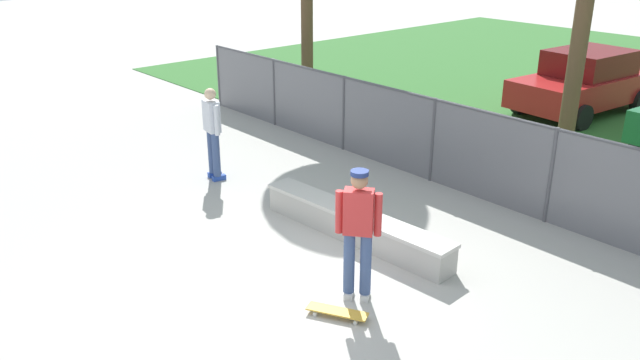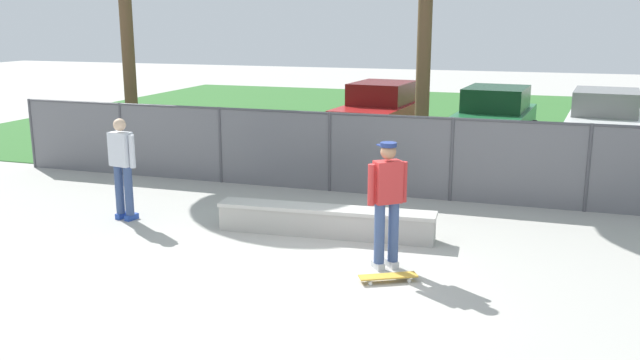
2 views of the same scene
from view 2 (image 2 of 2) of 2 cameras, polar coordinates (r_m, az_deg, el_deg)
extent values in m
plane|color=#ADAAA3|center=(9.64, -0.41, -7.96)|extent=(80.00, 80.00, 0.00)
cube|color=#336B2D|center=(23.88, 11.14, 4.68)|extent=(29.44, 20.00, 0.02)
cube|color=#A8A59E|center=(11.29, 0.45, -3.61)|extent=(3.61, 0.67, 0.42)
cube|color=beige|center=(11.22, 0.45, -2.44)|extent=(3.66, 0.71, 0.06)
cube|color=beige|center=(9.89, 4.86, -7.12)|extent=(0.25, 0.27, 0.10)
cube|color=beige|center=(9.98, 6.01, -6.95)|extent=(0.25, 0.27, 0.10)
cylinder|color=#384C7A|center=(9.71, 4.99, -4.47)|extent=(0.15, 0.15, 0.88)
cylinder|color=#384C7A|center=(9.80, 6.16, -4.32)|extent=(0.15, 0.15, 0.88)
cube|color=red|center=(9.55, 5.68, -0.16)|extent=(0.43, 0.41, 0.60)
cylinder|color=red|center=(9.45, 4.31, -0.40)|extent=(0.10, 0.10, 0.58)
cylinder|color=red|center=(9.67, 7.01, -0.15)|extent=(0.10, 0.10, 0.58)
sphere|color=#9E7051|center=(9.46, 5.74, 2.37)|extent=(0.22, 0.22, 0.22)
cylinder|color=navy|center=(9.45, 5.75, 2.97)|extent=(0.23, 0.23, 0.06)
cube|color=navy|center=(9.56, 5.40, 2.95)|extent=(0.23, 0.22, 0.02)
cube|color=gold|center=(9.43, 5.72, -8.00)|extent=(0.80, 0.56, 0.02)
cube|color=#B2B2B7|center=(9.51, 7.31, -7.97)|extent=(0.12, 0.15, 0.02)
cube|color=#B2B2B7|center=(9.37, 4.10, -8.23)|extent=(0.12, 0.15, 0.02)
cylinder|color=silver|center=(9.44, 7.46, -8.35)|extent=(0.06, 0.05, 0.05)
cylinder|color=silver|center=(9.60, 7.15, -7.99)|extent=(0.06, 0.05, 0.05)
cylinder|color=silver|center=(9.30, 4.22, -8.62)|extent=(0.06, 0.05, 0.05)
cylinder|color=silver|center=(9.46, 3.97, -8.24)|extent=(0.06, 0.05, 0.05)
cylinder|color=#4C4C51|center=(17.73, -22.95, 3.61)|extent=(0.07, 0.07, 1.66)
cylinder|color=#4C4C51|center=(16.21, -16.27, 3.31)|extent=(0.07, 0.07, 1.66)
cylinder|color=#4C4C51|center=(14.96, -8.34, 2.90)|extent=(0.07, 0.07, 1.66)
cylinder|color=#4C4C51|center=(14.04, 0.81, 2.36)|extent=(0.07, 0.07, 1.66)
cylinder|color=#4C4C51|center=(13.52, 10.95, 1.69)|extent=(0.07, 0.07, 1.66)
cylinder|color=#4C4C51|center=(13.45, 21.52, 0.94)|extent=(0.07, 0.07, 1.66)
cylinder|color=#4C4C51|center=(13.59, 5.86, 5.34)|extent=(17.44, 0.05, 0.05)
cube|color=slate|center=(13.72, 5.79, 2.04)|extent=(17.44, 0.01, 1.66)
cylinder|color=brown|center=(18.01, -15.77, 10.46)|extent=(0.32, 0.32, 5.50)
cylinder|color=brown|center=(15.63, 8.68, 10.41)|extent=(0.32, 0.32, 5.48)
cube|color=#B21E1E|center=(20.58, 5.08, 5.38)|extent=(2.17, 4.34, 0.70)
cube|color=#621010|center=(20.64, 5.25, 7.27)|extent=(1.78, 2.24, 0.64)
cylinder|color=black|center=(19.14, 6.38, 3.69)|extent=(0.28, 0.66, 0.64)
cylinder|color=black|center=(19.73, 1.37, 4.06)|extent=(0.28, 0.66, 0.64)
cylinder|color=black|center=(21.61, 8.42, 4.73)|extent=(0.28, 0.66, 0.64)
cylinder|color=black|center=(22.14, 3.91, 5.04)|extent=(0.28, 0.66, 0.64)
cube|color=#1E6638|center=(19.61, 14.35, 4.62)|extent=(2.17, 4.34, 0.70)
cube|color=#10381E|center=(19.67, 14.53, 6.61)|extent=(1.78, 2.24, 0.64)
cylinder|color=black|center=(18.27, 16.40, 2.77)|extent=(0.28, 0.66, 0.64)
cylinder|color=black|center=(18.57, 10.89, 3.23)|extent=(0.28, 0.66, 0.64)
cylinder|color=black|center=(20.83, 17.32, 3.95)|extent=(0.28, 0.66, 0.64)
cylinder|color=black|center=(21.09, 12.45, 4.35)|extent=(0.28, 0.66, 0.64)
cube|color=silver|center=(19.73, 22.62, 4.06)|extent=(2.17, 4.34, 0.70)
cube|color=gray|center=(19.79, 22.81, 6.04)|extent=(1.78, 2.24, 0.64)
cylinder|color=black|center=(18.51, 25.22, 2.16)|extent=(0.28, 0.66, 0.64)
cylinder|color=black|center=(18.53, 19.66, 2.67)|extent=(0.28, 0.66, 0.64)
cylinder|color=black|center=(21.08, 25.06, 3.40)|extent=(0.28, 0.66, 0.64)
cylinder|color=black|center=(21.09, 20.18, 3.85)|extent=(0.28, 0.66, 0.64)
cube|color=#2647A5|center=(12.79, -16.21, -2.86)|extent=(0.15, 0.27, 0.10)
cube|color=#2647A5|center=(12.64, -15.49, -3.00)|extent=(0.15, 0.27, 0.10)
cylinder|color=#384C7A|center=(12.64, -16.44, -0.76)|extent=(0.15, 0.15, 0.88)
cylinder|color=#384C7A|center=(12.49, -15.72, -0.88)|extent=(0.15, 0.15, 0.88)
cube|color=silver|center=(12.41, -16.30, 2.50)|extent=(0.41, 0.28, 0.60)
cylinder|color=silver|center=(12.59, -17.11, 2.50)|extent=(0.10, 0.10, 0.58)
cylinder|color=silver|center=(12.24, -15.45, 2.31)|extent=(0.10, 0.10, 0.58)
sphere|color=beige|center=(12.34, -16.43, 4.46)|extent=(0.22, 0.22, 0.22)
camera|label=1|loc=(5.17, 62.67, 19.85)|focal=36.20mm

